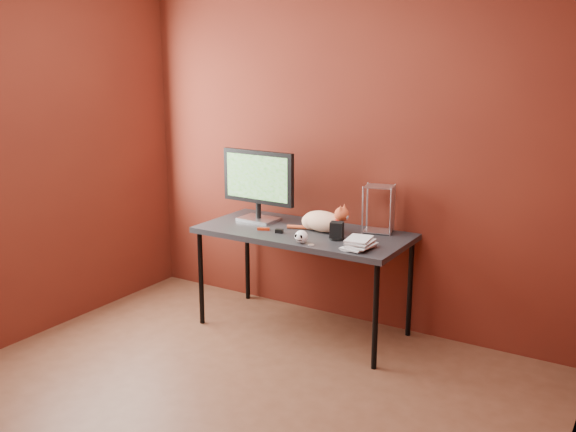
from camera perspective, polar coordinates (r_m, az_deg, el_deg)
The scene contains 11 objects.
room at distance 3.21m, azimuth -8.54°, elevation 4.88°, with size 3.52×3.52×2.61m.
desk at distance 4.56m, azimuth 1.38°, elevation -1.91°, with size 1.50×0.70×0.75m.
monitor at distance 4.76m, azimuth -2.67°, elevation 3.04°, with size 0.61×0.21×0.53m.
cat at distance 4.51m, azimuth 3.12°, elevation -0.46°, with size 0.47×0.19×0.22m.
skull_mug at distance 4.23m, azimuth 1.19°, elevation -1.84°, with size 0.09×0.09×0.08m.
speaker at distance 4.32m, azimuth 4.35°, elevation -1.38°, with size 0.11×0.11×0.12m.
book_stack at distance 4.08m, azimuth 5.68°, elevation 2.60°, with size 0.18×0.22×0.79m.
wire_rack at distance 4.51m, azimuth 8.06°, elevation 0.64°, with size 0.23×0.20×0.34m.
pocket_knife at distance 4.55m, azimuth -2.19°, elevation -1.16°, with size 0.09×0.02×0.02m, color #97230B.
black_gadget at distance 4.48m, azimuth -0.78°, elevation -1.36°, with size 0.05×0.03×0.03m, color black.
washer at distance 4.19m, azimuth 2.06°, elevation -2.58°, with size 0.04×0.04×0.00m, color #BCBCC1.
Camera 1 is at (2.04, -2.43, 1.94)m, focal length 40.00 mm.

